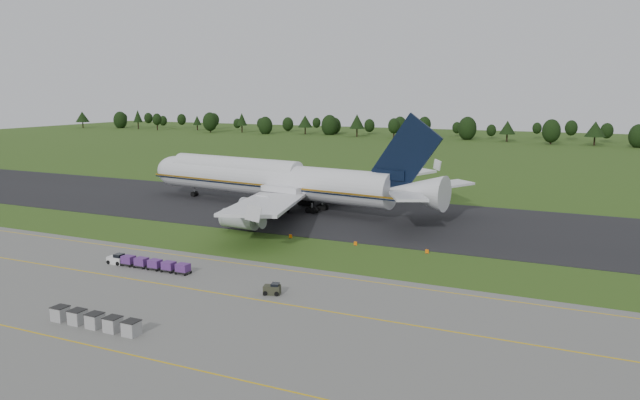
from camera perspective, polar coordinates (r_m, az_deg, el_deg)
The scene contains 10 objects.
ground at distance 95.13m, azimuth -2.99°, elevation -4.53°, with size 600.00×600.00×0.00m, color #2C4A16.
apron at distance 68.49m, azimuth -16.79°, elevation -10.81°, with size 300.00×52.00×0.06m, color #63625E.
taxiway at distance 119.88m, azimuth 3.34°, elevation -1.46°, with size 300.00×40.00×0.08m, color black.
apron_markings at distance 73.48m, azimuth -13.10°, elevation -9.16°, with size 300.00×30.20×0.01m.
tree_line at distance 304.67m, azimuth 16.09°, elevation 6.30°, with size 530.55×22.10×11.60m.
aircraft at distance 128.55m, azimuth -4.03°, elevation 1.87°, with size 71.30×68.71×19.95m.
baggage_train at distance 87.89m, azimuth -15.57°, elevation -5.58°, with size 13.56×1.44×1.38m.
utility_cart at distance 74.60m, azimuth -4.41°, elevation -8.21°, with size 2.21×1.68×1.08m.
uld_row at distance 68.38m, azimuth -19.90°, elevation -10.32°, with size 11.13×1.53×1.51m.
edge_markers at distance 97.48m, azimuth 3.26°, elevation -4.00°, with size 23.36×0.30×0.60m.
Camera 1 is at (43.65, -81.07, 23.91)m, focal length 35.00 mm.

